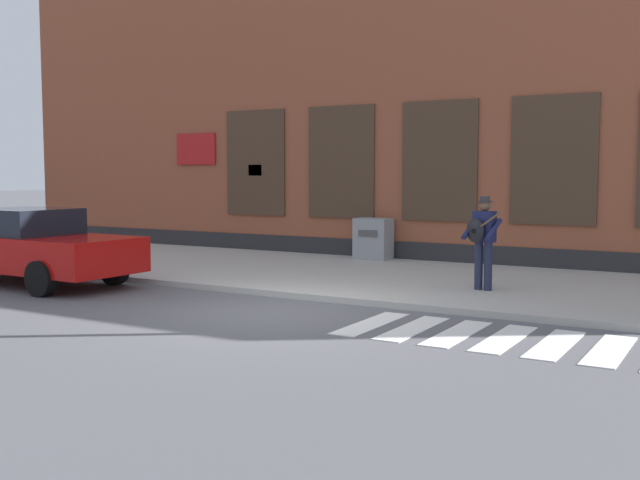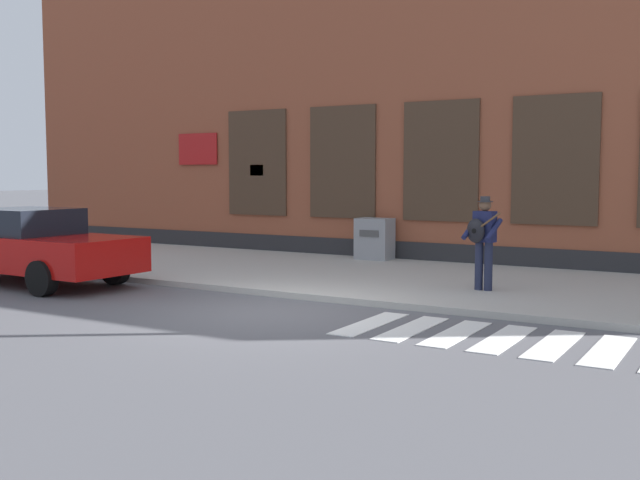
{
  "view_description": "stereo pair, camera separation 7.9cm",
  "coord_description": "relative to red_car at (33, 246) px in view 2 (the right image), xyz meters",
  "views": [
    {
      "loc": [
        6.6,
        -9.94,
        2.22
      ],
      "look_at": [
        -0.07,
        1.5,
        1.05
      ],
      "focal_mm": 42.0,
      "sensor_mm": 36.0,
      "label": 1
    },
    {
      "loc": [
        6.66,
        -9.9,
        2.22
      ],
      "look_at": [
        -0.07,
        1.5,
        1.05
      ],
      "focal_mm": 42.0,
      "sensor_mm": 36.0,
      "label": 2
    }
  ],
  "objects": [
    {
      "name": "busker",
      "position": [
        8.28,
        3.14,
        0.32
      ],
      "size": [
        0.72,
        0.61,
        1.71
      ],
      "color": "#1E233D",
      "rests_on": "sidewalk"
    },
    {
      "name": "sidewalk",
      "position": [
        5.92,
        4.1,
        -0.71
      ],
      "size": [
        28.0,
        5.9,
        0.12
      ],
      "color": "#ADAAA3",
      "rests_on": "ground"
    },
    {
      "name": "building_backdrop",
      "position": [
        5.92,
        9.05,
        3.66
      ],
      "size": [
        28.0,
        4.06,
        8.87
      ],
      "color": "brown",
      "rests_on": "ground"
    },
    {
      "name": "ground_plane",
      "position": [
        5.92,
        -0.05,
        -0.77
      ],
      "size": [
        160.0,
        160.0,
        0.0
      ],
      "primitive_type": "plane",
      "color": "#56565B"
    },
    {
      "name": "red_car",
      "position": [
        0.0,
        0.0,
        0.0
      ],
      "size": [
        4.65,
        2.07,
        1.53
      ],
      "color": "#B20F0C",
      "rests_on": "ground"
    },
    {
      "name": "crosswalk",
      "position": [
        10.35,
        -0.15,
        -0.76
      ],
      "size": [
        5.78,
        1.9,
        0.01
      ],
      "color": "silver",
      "rests_on": "ground"
    },
    {
      "name": "utility_box",
      "position": [
        4.38,
        6.6,
        -0.15
      ],
      "size": [
        0.86,
        0.61,
        1.02
      ],
      "color": "gray",
      "rests_on": "sidewalk"
    }
  ]
}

